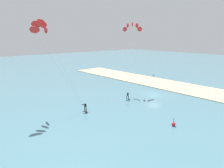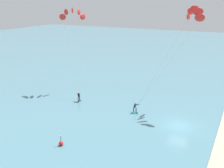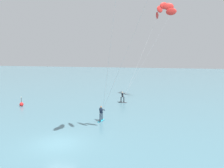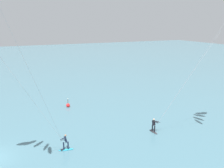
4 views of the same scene
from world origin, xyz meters
TOP-DOWN VIEW (x-y plane):
  - ground_plane at (0.00, 0.00)m, footprint 240.00×240.00m
  - kitesurfer_mid_water at (6.82, 22.00)m, footprint 8.37×6.99m
  - marker_buoy at (-11.91, 11.33)m, footprint 0.56×0.56m

SIDE VIEW (x-z plane):
  - ground_plane at x=0.00m, z-range 0.00..0.00m
  - marker_buoy at x=-11.91m, z-range -0.39..0.99m
  - kitesurfer_mid_water at x=6.82m, z-range 6.00..21.57m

